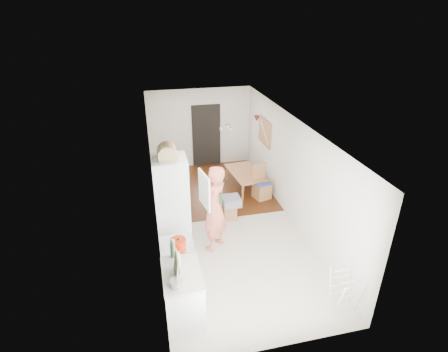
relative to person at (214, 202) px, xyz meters
name	(u,v)px	position (x,y,z in m)	size (l,w,h in m)	color
room_shell	(225,176)	(0.42, 0.84, 0.12)	(3.20, 7.00, 2.50)	beige
floor	(225,223)	(0.42, 0.84, -1.13)	(3.20, 7.00, 0.01)	beige
wood_floor_overlay	(210,188)	(0.42, 2.69, -1.12)	(3.20, 3.30, 0.01)	#4E240D
sage_wall_panel	(156,207)	(-1.17, -1.16, 0.72)	(0.02, 3.00, 1.30)	slate
tile_splashback	(162,264)	(-1.16, -1.71, 0.02)	(0.02, 1.90, 0.50)	black
doorway_recess	(206,136)	(0.62, 4.32, -0.13)	(0.90, 0.04, 2.00)	black
base_cabinet	(183,296)	(-0.88, -1.71, -0.70)	(0.60, 0.90, 0.86)	white
worktop	(182,274)	(-0.88, -1.71, -0.24)	(0.62, 0.92, 0.06)	beige
range_cooker	(178,265)	(-0.88, -0.96, -0.69)	(0.60, 0.60, 0.88)	white
cooker_top	(177,245)	(-0.88, -0.96, -0.23)	(0.60, 0.60, 0.04)	silver
fridge_housing	(172,207)	(-0.85, 0.06, -0.05)	(0.66, 0.66, 2.15)	white
fridge_door	(204,190)	(-0.24, -0.24, 0.42)	(0.56, 0.04, 0.70)	white
fridge_interior	(187,185)	(-0.54, 0.06, 0.42)	(0.02, 0.52, 0.66)	white
pinboard	(265,132)	(2.00, 2.74, 0.42)	(0.03, 0.90, 0.70)	tan
pinboard_frame	(264,132)	(1.99, 2.74, 0.42)	(0.01, 0.94, 0.74)	#AB6D45
wall_sconce	(257,118)	(1.96, 3.39, 0.62)	(0.18, 0.18, 0.16)	maroon
person	(214,202)	(0.00, 0.00, 0.00)	(0.82, 0.54, 2.25)	#DC6B53
dining_table	(246,181)	(1.41, 2.46, -0.91)	(1.22, 0.68, 0.43)	#AB6D45
dining_chair	(262,182)	(1.67, 1.81, -0.65)	(0.40, 0.40, 0.95)	#AB6D45
stool	(230,211)	(0.60, 1.05, -0.93)	(0.30, 0.30, 0.40)	#AB6D45
grey_drape	(231,201)	(0.61, 1.00, -0.63)	(0.43, 0.43, 0.19)	gray
drying_rack	(345,292)	(1.80, -2.17, -0.76)	(0.38, 0.34, 0.74)	white
bread_bin	(167,153)	(-0.87, 0.04, 1.12)	(0.39, 0.37, 0.20)	tan
red_casserole	(178,243)	(-0.86, -1.06, -0.13)	(0.28, 0.28, 0.16)	red
steel_pan	(177,283)	(-0.98, -1.99, -0.16)	(0.20, 0.20, 0.10)	silver
held_bottle	(221,198)	(0.10, -0.15, 0.15)	(0.05, 0.05, 0.24)	#193D20
bottle_a	(178,267)	(-0.93, -1.72, -0.07)	(0.06, 0.06, 0.27)	#193D20
bottle_b	(172,251)	(-0.98, -1.31, -0.07)	(0.06, 0.06, 0.28)	#193D20
bottle_c	(178,261)	(-0.91, -1.57, -0.09)	(0.10, 0.10, 0.24)	silver
pepper_mill_front	(172,247)	(-0.97, -1.18, -0.10)	(0.06, 0.06, 0.22)	tan
pepper_mill_back	(174,247)	(-0.95, -1.18, -0.10)	(0.06, 0.06, 0.21)	tan
chopping_boards	(176,267)	(-0.96, -1.81, 0.00)	(0.04, 0.31, 0.42)	tan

